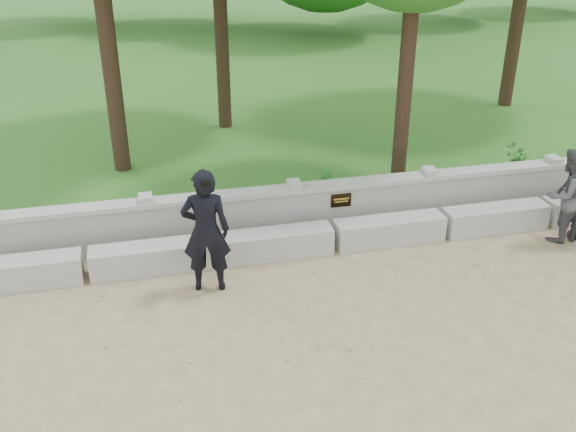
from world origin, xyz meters
The scene contains 8 objects.
ground centered at (0.00, 0.00, 0.00)m, with size 80.00×80.00×0.00m, color tan.
lawn centered at (0.00, 14.00, 0.12)m, with size 40.00×22.00×0.25m, color #2F5E20.
concrete_bench centered at (0.00, 1.90, 0.22)m, with size 11.90×0.45×0.45m.
parapet_wall centered at (0.00, 2.60, 0.46)m, with size 12.50×0.35×0.90m.
man_main centered at (-2.19, 1.18, 0.97)m, with size 0.77×0.69×1.94m.
visitor_left centered at (3.91, 1.33, 0.83)m, with size 0.89×0.74×1.66m.
shrub_b centered at (0.30, 3.42, 0.54)m, with size 0.32×0.26×0.58m, color #2A7026.
shrub_c centered at (4.49, 3.68, 0.54)m, with size 0.53×0.46×0.59m, color #2A7026.
Camera 1 is at (-2.97, -7.15, 5.26)m, focal length 40.00 mm.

